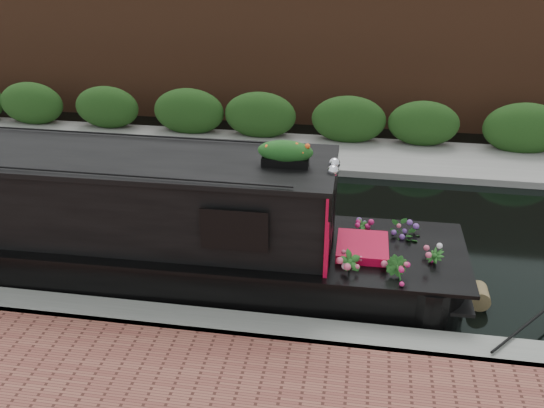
# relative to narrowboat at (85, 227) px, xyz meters

# --- Properties ---
(ground) EXTENTS (80.00, 80.00, 0.00)m
(ground) POSITION_rel_narrowboat_xyz_m (1.91, 1.87, -0.86)
(ground) COLOR black
(ground) RESTS_ON ground
(near_bank_coping) EXTENTS (40.00, 0.60, 0.50)m
(near_bank_coping) POSITION_rel_narrowboat_xyz_m (1.91, -1.43, -0.86)
(near_bank_coping) COLOR slate
(near_bank_coping) RESTS_ON ground
(far_bank_path) EXTENTS (40.00, 2.40, 0.34)m
(far_bank_path) POSITION_rel_narrowboat_xyz_m (1.91, 6.07, -0.86)
(far_bank_path) COLOR gray
(far_bank_path) RESTS_ON ground
(far_hedge) EXTENTS (40.00, 1.10, 2.80)m
(far_hedge) POSITION_rel_narrowboat_xyz_m (1.91, 6.97, -0.86)
(far_hedge) COLOR #1D4115
(far_hedge) RESTS_ON ground
(far_brick_wall) EXTENTS (40.00, 1.00, 8.00)m
(far_brick_wall) POSITION_rel_narrowboat_xyz_m (1.91, 9.07, -0.86)
(far_brick_wall) COLOR #552F1C
(far_brick_wall) RESTS_ON ground
(narrowboat) EXTENTS (12.39, 2.35, 2.89)m
(narrowboat) POSITION_rel_narrowboat_xyz_m (0.00, 0.00, 0.00)
(narrowboat) COLOR black
(narrowboat) RESTS_ON ground
(rope_fender) EXTENTS (0.34, 0.41, 0.34)m
(rope_fender) POSITION_rel_narrowboat_xyz_m (6.71, 0.00, -0.69)
(rope_fender) COLOR brown
(rope_fender) RESTS_ON ground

